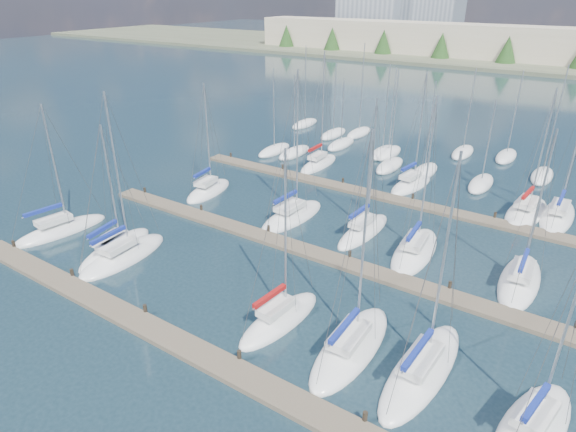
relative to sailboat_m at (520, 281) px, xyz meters
The scene contains 22 objects.
ground 42.26m from the sailboat_m, 112.24° to the left, with size 400.00×400.00×0.00m, color #1F353F.
dock_near 24.74m from the sailboat_m, 130.29° to the right, with size 44.00×1.93×1.10m.
dock_mid 16.72m from the sailboat_m, 163.07° to the right, with size 44.00×1.93×1.10m.
dock_far 18.42m from the sailboat_m, 150.28° to the left, with size 44.00×1.93×1.10m.
sailboat_m is the anchor object (origin of this frame).
sailboat_p 19.48m from the sailboat_m, 134.39° to the left, with size 3.50×7.80×12.90m.
sailboat_q 13.43m from the sailboat_m, 97.67° to the left, with size 3.96×9.00×12.59m.
sailboat_g 13.95m from the sailboat_m, 77.33° to the right, with size 4.13×7.96×12.80m.
sailboat_r 13.93m from the sailboat_m, 86.52° to the left, with size 2.90×9.46×15.19m.
sailboat_l 8.05m from the sailboat_m, behind, with size 3.61×9.13×13.42m.
sailboat_a 38.34m from the sailboat_m, 158.64° to the right, with size 3.71×8.67×12.07m.
sailboat_h 30.98m from the sailboat_m, behind, with size 3.73×7.36×12.05m.
sailboat_d 18.24m from the sailboat_m, 131.96° to the right, with size 2.97×7.63×12.39m.
sailboat_b 31.81m from the sailboat_m, 155.00° to the right, with size 4.02×8.38×11.27m.
sailboat_j 20.10m from the sailboat_m, behind, with size 3.48×8.73×14.30m.
sailboat_k 13.14m from the sailboat_m, behind, with size 2.62×8.30×12.58m.
sailboat_c 30.69m from the sailboat_m, 153.28° to the right, with size 3.61×8.57×13.94m.
sailboat_f 13.18m from the sailboat_m, 102.58° to the right, with size 3.21×9.79×13.66m.
sailboat_n 29.17m from the sailboat_m, 150.97° to the left, with size 2.57×7.87×14.13m.
sailboat_e 15.13m from the sailboat_m, 118.00° to the right, with size 3.11×9.08×14.20m.
distant_boats 30.61m from the sailboat_m, 131.64° to the left, with size 36.93×20.75×13.30m.
shoreline 132.37m from the sailboat_m, 102.80° to the left, with size 400.00×60.00×38.00m.
Camera 1 is at (18.36, -13.55, 19.83)m, focal length 30.00 mm.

